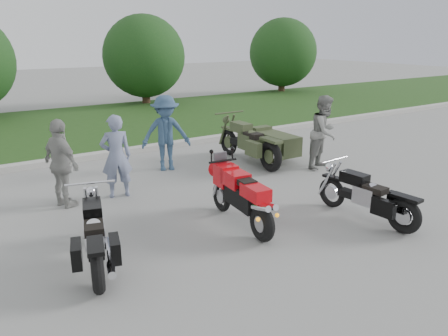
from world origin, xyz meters
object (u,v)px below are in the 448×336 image
cruiser_sidecar (265,144)px  person_back (62,164)px  sportbike_red (242,195)px  cruiser_left (96,239)px  person_grey (324,132)px  person_stripe (116,156)px  cruiser_right (370,199)px  person_denim (166,133)px

cruiser_sidecar → person_back: size_ratio=1.51×
sportbike_red → cruiser_left: bearing=-174.2°
sportbike_red → person_back: person_back is taller
person_grey → person_back: (-5.91, 0.81, -0.04)m
person_stripe → cruiser_sidecar: bearing=-163.6°
cruiser_left → cruiser_sidecar: cruiser_sidecar is taller
cruiser_sidecar → person_grey: (0.84, -1.20, 0.42)m
sportbike_red → person_back: size_ratio=1.18×
person_stripe → cruiser_left: bearing=74.4°
cruiser_right → person_denim: person_denim is taller
person_stripe → person_denim: (1.61, 1.12, 0.06)m
cruiser_right → cruiser_sidecar: 4.04m
cruiser_right → person_back: 5.57m
sportbike_red → person_grey: (3.64, 1.72, 0.33)m
cruiser_left → person_denim: size_ratio=1.17×
person_back → cruiser_sidecar: bearing=-104.3°
cruiser_sidecar → cruiser_right: bearing=-101.1°
cruiser_left → cruiser_sidecar: 6.04m
cruiser_left → cruiser_sidecar: (5.28, 2.93, 0.04)m
sportbike_red → person_denim: (0.37, 3.61, 0.34)m
cruiser_sidecar → person_stripe: 4.09m
sportbike_red → person_back: bearing=137.5°
person_grey → person_denim: 3.78m
person_denim → person_back: (-2.64, -1.09, -0.06)m
cruiser_sidecar → person_grey: 1.52m
cruiser_left → person_back: bearing=100.9°
cruiser_sidecar → person_grey: bearing=-54.6°
sportbike_red → cruiser_right: (1.99, -1.03, -0.15)m
cruiser_right → person_back: (-4.26, 3.56, 0.43)m
sportbike_red → person_stripe: bearing=122.0°
cruiser_left → person_stripe: size_ratio=1.25×
sportbike_red → person_denim: 3.65m
cruiser_right → person_grey: 3.24m
cruiser_right → cruiser_sidecar: cruiser_sidecar is taller
person_denim → cruiser_left: bearing=-110.1°
sportbike_red → cruiser_right: sportbike_red is taller
person_stripe → person_back: 1.03m
sportbike_red → cruiser_right: 2.24m
cruiser_right → person_stripe: (-3.23, 3.53, 0.43)m
person_denim → person_back: bearing=-139.6°
person_grey → person_back: size_ratio=1.05×
cruiser_left → person_stripe: person_stripe is taller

